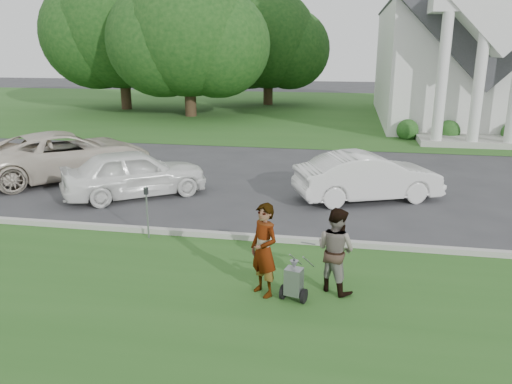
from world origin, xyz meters
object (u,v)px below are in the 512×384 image
(car_a, at_px, (66,154))
(tree_far, at_px, (121,30))
(church, at_px, (462,23))
(person_right, at_px, (336,251))
(tree_left, at_px, (188,37))
(person_left, at_px, (264,251))
(car_b, at_px, (135,173))
(striping_cart, at_px, (294,282))
(car_d, at_px, (368,177))
(tree_back, at_px, (268,44))
(parking_meter_near, at_px, (147,206))

(car_a, bearing_deg, tree_far, -27.62)
(church, bearing_deg, person_right, -104.93)
(tree_left, relative_size, person_left, 5.96)
(tree_far, distance_m, car_b, 24.17)
(striping_cart, height_order, car_d, car_d)
(tree_left, relative_size, person_right, 6.43)
(tree_back, bearing_deg, car_d, -74.27)
(tree_far, distance_m, striping_cart, 31.87)
(tree_left, bearing_deg, church, 3.79)
(church, xyz_separation_m, tree_back, (-13.01, 6.87, -1.21))
(tree_left, distance_m, person_left, 26.10)
(striping_cart, bearing_deg, tree_back, 114.03)
(tree_left, height_order, car_d, tree_left)
(tree_back, height_order, person_left, tree_back)
(person_right, relative_size, parking_meter_near, 1.26)
(person_left, relative_size, person_right, 1.08)
(parking_meter_near, bearing_deg, person_left, -35.59)
(parking_meter_near, bearing_deg, striping_cart, -32.73)
(car_a, bearing_deg, tree_back, -54.14)
(church, relative_size, tree_back, 2.51)
(person_left, xyz_separation_m, car_a, (-8.43, 7.52, -0.07))
(tree_back, distance_m, car_b, 26.71)
(person_left, distance_m, car_b, 7.60)
(car_a, bearing_deg, church, -89.12)
(church, distance_m, tree_back, 14.77)
(tree_far, relative_size, car_a, 1.97)
(tree_back, bearing_deg, church, -27.85)
(church, bearing_deg, parking_meter_near, -116.00)
(church, relative_size, car_b, 5.49)
(tree_left, xyz_separation_m, tree_far, (-6.00, 3.00, 0.58))
(tree_far, distance_m, car_d, 27.20)
(striping_cart, relative_size, car_b, 0.23)
(tree_far, relative_size, person_right, 7.04)
(person_left, height_order, parking_meter_near, person_left)
(car_d, bearing_deg, car_a, 62.63)
(tree_back, relative_size, car_a, 1.62)
(person_left, bearing_deg, car_a, -179.83)
(car_a, bearing_deg, car_d, -141.33)
(tree_left, distance_m, car_a, 17.14)
(striping_cart, distance_m, person_left, 0.79)
(tree_far, bearing_deg, person_left, -60.89)
(person_left, height_order, car_b, person_left)
(tree_left, distance_m, car_d, 21.22)
(parking_meter_near, height_order, car_b, car_b)
(car_a, bearing_deg, striping_cart, -176.75)
(tree_far, height_order, car_b, tree_far)
(church, distance_m, tree_left, 17.07)
(tree_far, relative_size, parking_meter_near, 8.88)
(tree_left, relative_size, parking_meter_near, 8.11)
(car_a, xyz_separation_m, car_d, (10.52, -0.91, -0.10))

